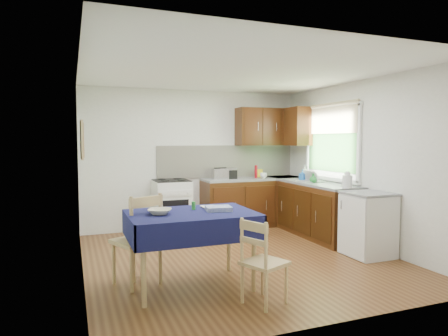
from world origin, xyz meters
name	(u,v)px	position (x,y,z in m)	size (l,w,h in m)	color
floor	(239,258)	(0.00, 0.00, 0.00)	(4.20, 4.20, 0.00)	#512D15
ceiling	(239,72)	(0.00, 0.00, 2.50)	(4.00, 4.20, 0.02)	white
wall_back	(194,159)	(0.00, 2.10, 1.25)	(4.00, 0.02, 2.50)	white
wall_front	(336,181)	(0.00, -2.10, 1.25)	(4.00, 0.02, 2.50)	white
wall_left	(81,170)	(-2.00, 0.00, 1.25)	(0.02, 4.20, 2.50)	silver
wall_right	(360,163)	(2.00, 0.00, 1.25)	(0.02, 4.20, 2.50)	white
base_cabinets	(282,206)	(1.36, 1.26, 0.43)	(1.90, 2.30, 0.86)	black
worktop_back	(253,179)	(1.05, 1.80, 0.88)	(1.90, 0.60, 0.04)	gray
worktop_right	(318,184)	(1.70, 0.65, 0.88)	(0.60, 1.70, 0.04)	gray
worktop_corner	(284,178)	(1.70, 1.80, 0.88)	(0.60, 0.60, 0.04)	gray
splashback	(227,161)	(0.65, 2.08, 1.20)	(2.70, 0.02, 0.60)	silver
upper_cabinets	(276,127)	(1.52, 1.80, 1.85)	(1.20, 0.85, 0.70)	black
stove	(172,206)	(-0.50, 1.80, 0.46)	(0.60, 0.61, 0.92)	white
window	(331,137)	(1.97, 0.70, 1.65)	(0.04, 1.48, 1.26)	#275322
fridge	(368,224)	(1.70, -0.55, 0.44)	(0.58, 0.60, 0.89)	white
corkboard	(82,140)	(-1.97, 0.30, 1.60)	(0.04, 0.62, 0.47)	tan
dining_table	(191,222)	(-0.90, -0.80, 0.72)	(1.36, 0.92, 0.82)	#0E113A
chair_far	(139,237)	(-1.42, -0.55, 0.54)	(0.60, 0.60, 1.02)	tan
chair_near	(262,259)	(-0.40, -1.50, 0.45)	(0.49, 0.49, 0.85)	tan
toaster	(220,174)	(0.38, 1.77, 1.00)	(0.28, 0.17, 0.21)	silver
sandwich_press	(226,173)	(0.53, 1.85, 1.00)	(0.33, 0.29, 0.19)	black
sauce_bottle	(256,172)	(1.08, 1.73, 1.02)	(0.05, 0.05, 0.24)	#AC0D17
yellow_packet	(259,173)	(1.24, 1.93, 0.97)	(0.11, 0.07, 0.15)	yellow
dish_rack	(311,181)	(1.64, 0.78, 0.92)	(0.40, 0.31, 0.19)	gray
kettle	(347,180)	(1.69, -0.10, 1.01)	(0.14, 0.14, 0.24)	white
cup	(263,175)	(1.20, 1.68, 0.95)	(0.13, 0.13, 0.10)	white
soap_bottle_a	(304,173)	(1.70, 1.07, 1.03)	(0.10, 0.10, 0.27)	white
soap_bottle_b	(302,175)	(1.60, 0.99, 1.00)	(0.09, 0.09, 0.19)	blue
soap_bottle_c	(313,178)	(1.60, 0.65, 0.98)	(0.12, 0.12, 0.15)	#227D31
plate_bowl	(160,212)	(-1.25, -0.80, 0.85)	(0.24, 0.24, 0.06)	#ECE4C1
book	(203,208)	(-0.71, -0.63, 0.83)	(0.17, 0.23, 0.02)	white
spice_jar	(194,206)	(-0.83, -0.66, 0.87)	(0.04, 0.04, 0.09)	#258B30
tea_towel	(218,209)	(-0.60, -0.82, 0.85)	(0.27, 0.21, 0.05)	navy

